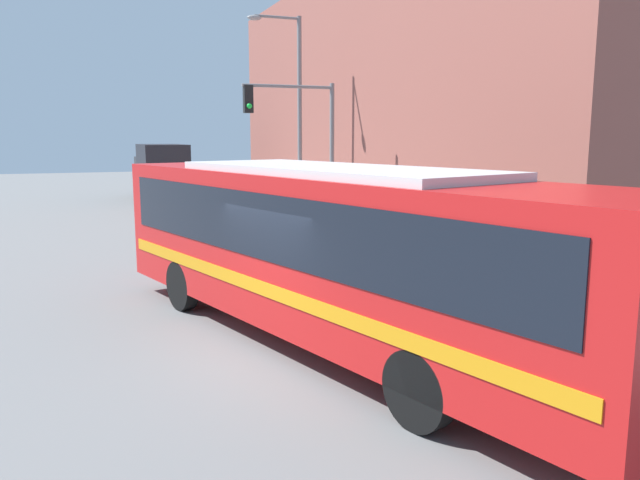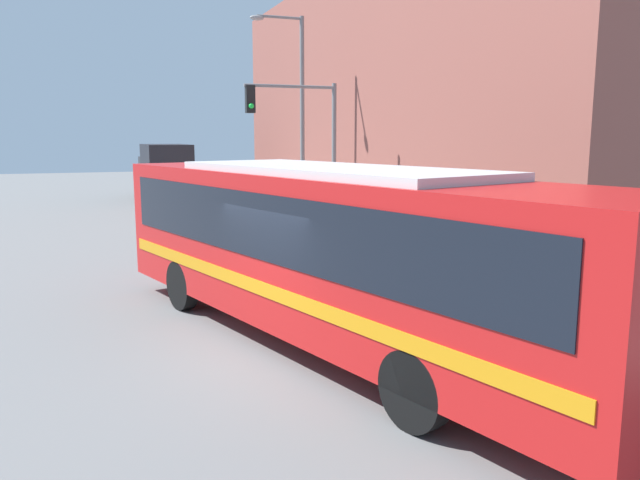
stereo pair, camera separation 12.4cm
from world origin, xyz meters
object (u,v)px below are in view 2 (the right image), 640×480
(traffic_light_pole, at_px, (304,132))
(parking_meter, at_px, (377,223))
(delivery_truck, at_px, (164,170))
(city_bus, at_px, (328,242))
(street_lamp, at_px, (297,105))
(fire_hydrant, at_px, (446,268))

(traffic_light_pole, xyz_separation_m, parking_meter, (0.97, -3.78, -2.72))
(delivery_truck, xyz_separation_m, traffic_light_pole, (2.66, -17.12, 2.07))
(city_bus, height_order, traffic_light_pole, traffic_light_pole)
(parking_meter, bearing_deg, city_bus, -122.26)
(city_bus, bearing_deg, street_lamp, 57.72)
(parking_meter, bearing_deg, traffic_light_pole, 104.34)
(delivery_truck, distance_m, parking_meter, 21.22)
(city_bus, xyz_separation_m, parking_meter, (4.26, 6.75, -0.75))
(parking_meter, relative_size, street_lamp, 0.17)
(parking_meter, height_order, street_lamp, street_lamp)
(street_lamp, bearing_deg, fire_hydrant, -90.04)
(delivery_truck, bearing_deg, fire_hydrant, -81.66)
(city_bus, relative_size, fire_hydrant, 17.74)
(parking_meter, bearing_deg, street_lamp, 89.93)
(fire_hydrant, xyz_separation_m, traffic_light_pole, (-0.97, 7.63, 3.32))
(fire_hydrant, bearing_deg, parking_meter, 90.00)
(parking_meter, bearing_deg, fire_hydrant, -90.00)
(city_bus, distance_m, fire_hydrant, 5.33)
(traffic_light_pole, bearing_deg, delivery_truck, 98.83)
(delivery_truck, relative_size, parking_meter, 5.47)
(delivery_truck, relative_size, street_lamp, 0.93)
(city_bus, xyz_separation_m, delivery_truck, (0.63, 27.65, -0.10))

